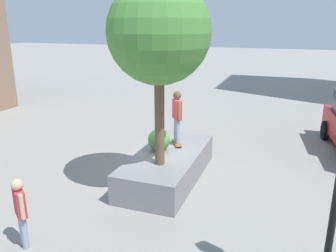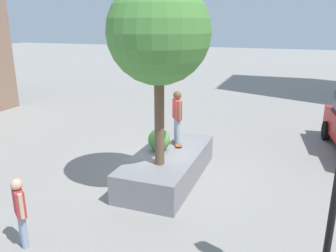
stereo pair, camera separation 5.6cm
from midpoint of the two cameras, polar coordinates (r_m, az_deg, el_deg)
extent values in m
plane|color=gray|center=(11.62, -0.74, -7.77)|extent=(120.00, 120.00, 0.00)
cube|color=gray|center=(11.04, -0.15, -6.66)|extent=(4.34, 1.91, 0.88)
cylinder|color=brown|center=(9.61, -1.59, 1.84)|extent=(0.28, 0.28, 2.96)
sphere|color=#4C8C3D|center=(9.29, -1.71, 15.31)|extent=(2.77, 2.77, 2.77)
sphere|color=#4C8C3D|center=(11.00, -1.65, -2.31)|extent=(0.72, 0.72, 0.72)
cube|color=brown|center=(11.60, 1.34, -2.80)|extent=(0.80, 0.59, 0.02)
sphere|color=beige|center=(11.39, 2.02, -3.37)|extent=(0.06, 0.06, 0.06)
sphere|color=beige|center=(11.36, 1.20, -3.43)|extent=(0.06, 0.06, 0.06)
sphere|color=beige|center=(11.86, 1.47, -2.53)|extent=(0.06, 0.06, 0.06)
sphere|color=beige|center=(11.83, 0.68, -2.58)|extent=(0.06, 0.06, 0.06)
cylinder|color=#8C9EB7|center=(11.55, 1.21, -0.65)|extent=(0.15, 0.15, 0.84)
cylinder|color=#8C9EB7|center=(11.37, 1.50, -0.95)|extent=(0.15, 0.15, 0.84)
cube|color=#B23338|center=(11.26, 1.38, 2.82)|extent=(0.50, 0.43, 0.65)
cylinder|color=brown|center=(11.48, 1.03, 3.20)|extent=(0.10, 0.10, 0.62)
cylinder|color=brown|center=(11.02, 1.74, 2.61)|extent=(0.10, 0.10, 0.62)
sphere|color=brown|center=(11.15, 1.40, 5.13)|extent=(0.27, 0.27, 0.27)
cylinder|color=black|center=(16.16, 24.67, -0.65)|extent=(0.83, 0.33, 0.81)
cylinder|color=black|center=(6.35, 25.78, -12.45)|extent=(0.12, 0.12, 3.84)
cylinder|color=#8C9EB7|center=(8.54, -23.00, -16.08)|extent=(0.14, 0.14, 0.79)
cylinder|color=#8C9EB7|center=(8.70, -23.26, -15.47)|extent=(0.14, 0.14, 0.79)
cube|color=#B23338|center=(8.28, -23.70, -11.66)|extent=(0.41, 0.47, 0.62)
cylinder|color=#D8AD8C|center=(8.06, -23.39, -12.26)|extent=(0.10, 0.10, 0.58)
cylinder|color=#D8AD8C|center=(8.48, -24.02, -10.88)|extent=(0.10, 0.10, 0.58)
sphere|color=#D8AD8C|center=(8.09, -24.06, -8.93)|extent=(0.26, 0.26, 0.26)
camera|label=1|loc=(0.03, -90.15, -0.05)|focal=36.54mm
camera|label=2|loc=(0.03, 89.85, 0.05)|focal=36.54mm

